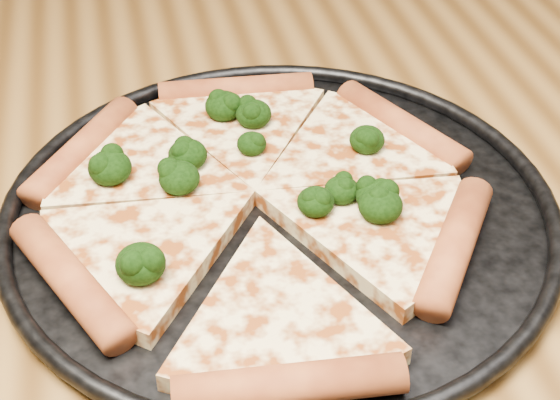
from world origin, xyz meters
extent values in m
cube|color=brown|center=(0.00, 0.00, 0.73)|extent=(1.20, 0.90, 0.04)
cube|color=brown|center=(0.54, 0.39, 0.35)|extent=(0.06, 0.06, 0.71)
cylinder|color=black|center=(0.09, -0.02, 0.75)|extent=(0.36, 0.36, 0.01)
torus|color=black|center=(0.09, -0.02, 0.76)|extent=(0.37, 0.37, 0.01)
cylinder|color=#BC5D2F|center=(0.19, 0.05, 0.77)|extent=(0.07, 0.12, 0.02)
cylinder|color=#BC5D2F|center=(0.08, 0.13, 0.77)|extent=(0.12, 0.03, 0.02)
cylinder|color=#BC5D2F|center=(-0.04, 0.07, 0.77)|extent=(0.09, 0.11, 0.02)
cylinder|color=#BC5D2F|center=(-0.05, -0.07, 0.77)|extent=(0.07, 0.12, 0.02)
cylinder|color=#BC5D2F|center=(0.06, -0.17, 0.77)|extent=(0.12, 0.03, 0.02)
cylinder|color=#BC5D2F|center=(0.18, -0.09, 0.77)|extent=(0.09, 0.11, 0.02)
ellipsoid|color=black|center=(0.09, 0.07, 0.78)|extent=(0.03, 0.03, 0.02)
ellipsoid|color=black|center=(0.12, -0.03, 0.78)|extent=(0.02, 0.02, 0.02)
ellipsoid|color=black|center=(0.03, 0.03, 0.78)|extent=(0.03, 0.03, 0.02)
ellipsoid|color=black|center=(0.02, 0.00, 0.78)|extent=(0.03, 0.03, 0.02)
ellipsoid|color=black|center=(0.16, 0.02, 0.78)|extent=(0.03, 0.03, 0.02)
ellipsoid|color=black|center=(0.14, -0.05, 0.78)|extent=(0.03, 0.03, 0.02)
ellipsoid|color=black|center=(0.14, -0.04, 0.78)|extent=(0.03, 0.03, 0.02)
ellipsoid|color=black|center=(-0.02, 0.03, 0.78)|extent=(0.03, 0.03, 0.02)
ellipsoid|color=black|center=(-0.01, -0.08, 0.78)|extent=(0.03, 0.03, 0.02)
ellipsoid|color=black|center=(0.10, -0.04, 0.78)|extent=(0.02, 0.02, 0.02)
ellipsoid|color=black|center=(0.08, 0.04, 0.77)|extent=(0.02, 0.02, 0.02)
ellipsoid|color=black|center=(0.07, 0.09, 0.78)|extent=(0.03, 0.03, 0.02)
camera|label=1|loc=(-0.01, -0.45, 1.11)|focal=53.82mm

